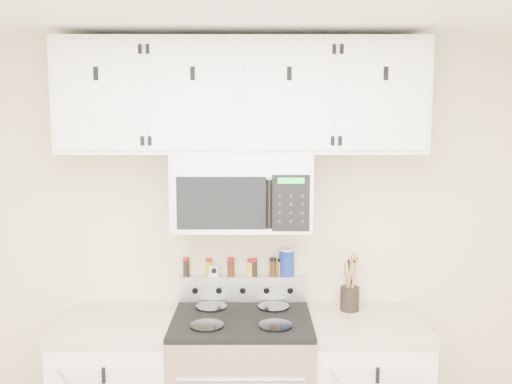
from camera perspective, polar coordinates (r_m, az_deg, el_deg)
back_wall at (r=3.43m, az=-1.32°, el=-5.79°), size 3.50×0.01×2.50m
microwave at (r=3.17m, az=-1.40°, el=0.10°), size 0.76×0.44×0.42m
upper_cabinets at (r=3.17m, az=-1.43°, el=9.52°), size 2.00×0.35×0.62m
utensil_crock at (r=3.41m, az=9.35°, el=-10.28°), size 0.11×0.11×0.33m
kitchen_timer at (r=3.43m, az=-4.20°, el=-7.83°), size 0.06×0.05×0.06m
salt_canister at (r=3.41m, az=3.09°, el=-7.02°), size 0.09×0.09×0.16m
spice_jar_0 at (r=3.44m, az=-6.99°, el=-7.42°), size 0.04×0.04×0.11m
spice_jar_1 at (r=3.43m, az=-4.71°, el=-7.50°), size 0.04×0.04×0.10m
spice_jar_2 at (r=3.42m, az=-2.52°, el=-7.46°), size 0.04×0.04×0.11m
spice_jar_3 at (r=3.42m, az=-0.53°, el=-7.56°), size 0.04×0.04×0.10m
spice_jar_4 at (r=3.42m, az=-0.24°, el=-7.51°), size 0.04×0.04×0.10m
spice_jar_5 at (r=3.42m, az=1.69°, el=-7.48°), size 0.04×0.04×0.11m
spice_jar_6 at (r=3.42m, az=2.51°, el=-7.51°), size 0.04×0.04×0.10m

